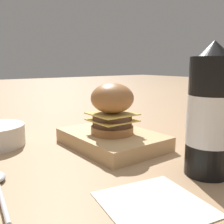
# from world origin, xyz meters

# --- Properties ---
(ground_plane) EXTENTS (6.00, 6.00, 0.00)m
(ground_plane) POSITION_xyz_m (0.00, 0.00, 0.00)
(ground_plane) COLOR #9E7A56
(serving_board) EXTENTS (0.24, 0.18, 0.03)m
(serving_board) POSITION_xyz_m (-0.06, 0.07, 0.02)
(serving_board) COLOR tan
(serving_board) RESTS_ON ground_plane
(burger) EXTENTS (0.10, 0.10, 0.12)m
(burger) POSITION_xyz_m (-0.05, 0.07, 0.09)
(burger) COLOR #9E6638
(burger) RESTS_ON serving_board
(ketchup_bottle) EXTENTS (0.08, 0.08, 0.23)m
(ketchup_bottle) POSITION_xyz_m (0.17, 0.11, 0.11)
(ketchup_bottle) COLOR black
(ketchup_bottle) RESTS_ON ground_plane
(fries_basket) EXTENTS (0.11, 0.11, 0.15)m
(fries_basket) POSITION_xyz_m (0.08, 0.33, 0.04)
(fries_basket) COLOR slate
(fries_basket) RESTS_ON ground_plane
(ketchup_puddle) EXTENTS (0.07, 0.07, 0.00)m
(ketchup_puddle) POSITION_xyz_m (0.14, 0.20, 0.00)
(ketchup_puddle) COLOR #B21E14
(ketchup_puddle) RESTS_ON ground_plane
(parchment_square) EXTENTS (0.16, 0.16, 0.00)m
(parchment_square) POSITION_xyz_m (0.19, -0.04, 0.00)
(parchment_square) COLOR beige
(parchment_square) RESTS_ON ground_plane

